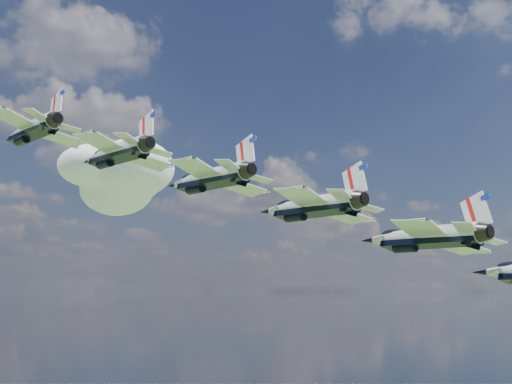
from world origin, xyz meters
name	(u,v)px	position (x,y,z in m)	size (l,w,h in m)	color
cloud_far	(111,175)	(32.62, 220.98, 178.49)	(53.37, 41.94, 20.97)	white
jet_0	(30,130)	(-19.91, 2.44, 147.53)	(10.86, 16.08, 4.80)	silver
jet_1	(114,153)	(-11.15, -4.74, 144.08)	(10.86, 16.08, 4.80)	silver
jet_2	(207,178)	(-2.40, -11.91, 140.63)	(10.86, 16.08, 4.80)	white
jet_3	(308,206)	(6.36, -19.08, 137.19)	(10.86, 16.08, 4.80)	white
jet_4	(420,237)	(15.12, -26.26, 133.74)	(10.86, 16.08, 4.80)	white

